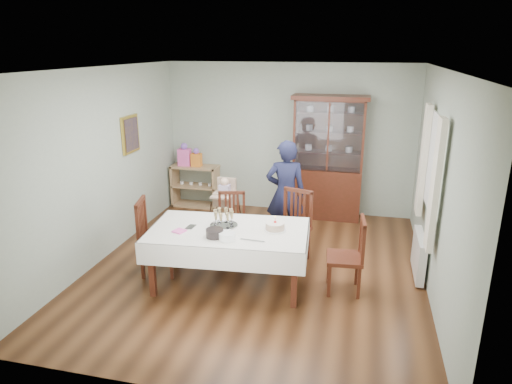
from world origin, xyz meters
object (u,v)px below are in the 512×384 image
(chair_far_right, at_px, (292,241))
(champagne_tray, at_px, (224,221))
(sideboard, at_px, (196,186))
(gift_bag_pink, at_px, (184,156))
(gift_bag_orange, at_px, (196,158))
(chair_end_right, at_px, (345,270))
(high_chair, at_px, (225,212))
(dining_table, at_px, (229,256))
(woman, at_px, (286,193))
(birthday_cake, at_px, (275,226))
(chair_far_left, at_px, (232,237))
(chair_end_left, at_px, (158,251))
(china_cabinet, at_px, (328,156))

(chair_far_right, height_order, champagne_tray, chair_far_right)
(sideboard, bearing_deg, chair_far_right, -41.60)
(chair_far_right, xyz_separation_m, gift_bag_pink, (-2.37, 1.92, 0.69))
(chair_far_right, relative_size, gift_bag_orange, 2.97)
(chair_end_right, bearing_deg, champagne_tray, -92.70)
(chair_end_right, relative_size, high_chair, 1.02)
(dining_table, bearing_deg, woman, 71.16)
(sideboard, distance_m, gift_bag_orange, 0.56)
(birthday_cake, bearing_deg, dining_table, -169.62)
(chair_far_left, bearing_deg, champagne_tray, -94.03)
(chair_far_left, height_order, gift_bag_orange, gift_bag_orange)
(chair_end_left, bearing_deg, sideboard, -3.30)
(woman, relative_size, gift_bag_pink, 3.80)
(gift_bag_orange, bearing_deg, chair_end_right, -41.67)
(dining_table, relative_size, gift_bag_orange, 6.04)
(chair_far_left, relative_size, high_chair, 0.96)
(chair_far_left, xyz_separation_m, chair_end_right, (1.69, -0.71, 0.01))
(chair_end_left, bearing_deg, chair_far_left, -59.11)
(chair_far_left, distance_m, high_chair, 0.80)
(chair_end_right, bearing_deg, gift_bag_pink, -134.85)
(chair_far_left, relative_size, woman, 0.56)
(chair_far_right, distance_m, high_chair, 1.44)
(woman, distance_m, gift_bag_pink, 2.56)
(dining_table, distance_m, chair_end_right, 1.48)
(chair_far_right, bearing_deg, birthday_cake, -82.26)
(gift_bag_pink, bearing_deg, high_chair, -45.50)
(chair_far_left, height_order, gift_bag_pink, gift_bag_pink)
(dining_table, xyz_separation_m, woman, (0.48, 1.42, 0.44))
(chair_far_left, height_order, chair_end_right, chair_end_right)
(champagne_tray, height_order, gift_bag_orange, gift_bag_orange)
(chair_end_right, xyz_separation_m, high_chair, (-2.01, 1.43, 0.08))
(champagne_tray, bearing_deg, dining_table, -43.96)
(chair_end_left, relative_size, champagne_tray, 2.88)
(dining_table, relative_size, sideboard, 2.32)
(dining_table, bearing_deg, china_cabinet, 70.13)
(dining_table, xyz_separation_m, sideboard, (-1.50, 2.78, 0.02))
(chair_end_right, xyz_separation_m, birthday_cake, (-0.89, -0.05, 0.52))
(china_cabinet, relative_size, chair_end_left, 2.09)
(china_cabinet, xyz_separation_m, woman, (-0.51, -1.34, -0.30))
(chair_far_left, height_order, chair_far_right, chair_far_right)
(chair_end_left, bearing_deg, woman, -61.74)
(chair_far_right, xyz_separation_m, birthday_cake, (-0.10, -0.74, 0.50))
(dining_table, distance_m, chair_far_right, 1.09)
(woman, height_order, champagne_tray, woman)
(high_chair, distance_m, birthday_cake, 1.91)
(gift_bag_orange, bearing_deg, gift_bag_pink, -180.00)
(woman, bearing_deg, gift_bag_pink, -43.01)
(chair_end_left, xyz_separation_m, high_chair, (0.49, 1.51, 0.06))
(china_cabinet, xyz_separation_m, chair_far_left, (-1.22, -1.89, -0.85))
(chair_far_left, bearing_deg, gift_bag_orange, 109.59)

